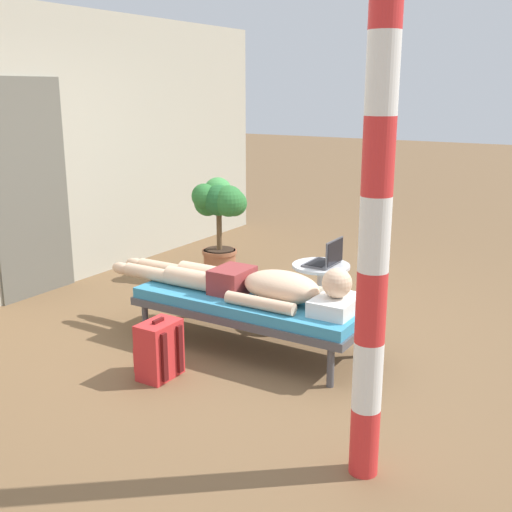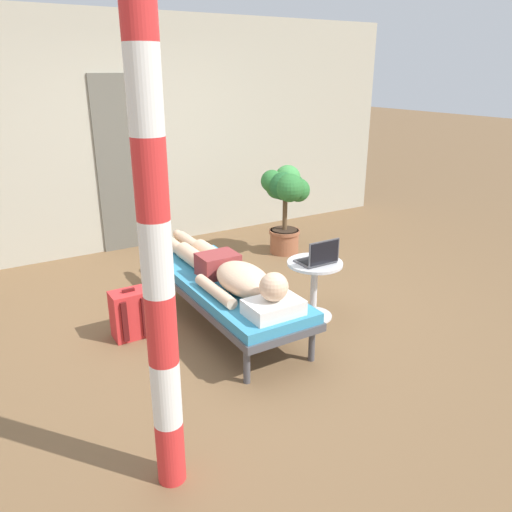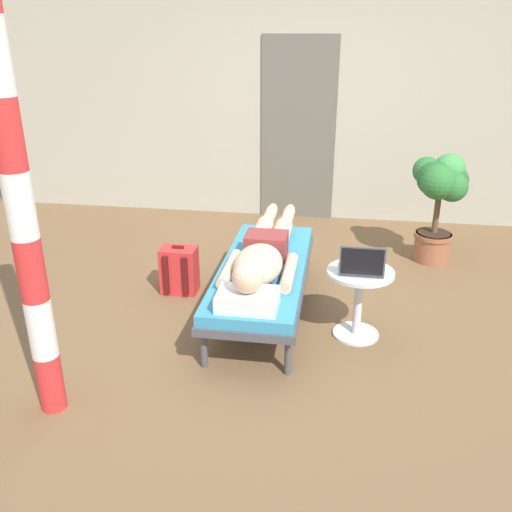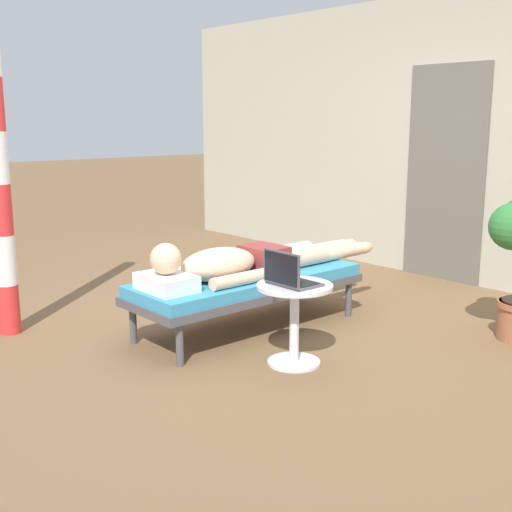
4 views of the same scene
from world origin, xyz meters
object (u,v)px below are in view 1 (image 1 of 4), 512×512
object	(u,v)px
person_reclining	(253,284)
backpack	(159,350)
lounge_chair	(250,305)
laptop	(327,259)
potted_plant	(220,211)
porch_post	(375,234)
side_table	(321,284)

from	to	relation	value
person_reclining	backpack	size ratio (longest dim) A/B	5.12
lounge_chair	laptop	distance (m)	0.82
potted_plant	porch_post	distance (m)	3.72
backpack	laptop	bearing A→B (deg)	-20.33
side_table	laptop	distance (m)	0.23
lounge_chair	person_reclining	xyz separation A→B (m)	(-0.00, -0.03, 0.17)
person_reclining	potted_plant	bearing A→B (deg)	42.00
person_reclining	porch_post	xyz separation A→B (m)	(-1.08, -1.34, 0.76)
person_reclining	side_table	size ratio (longest dim) A/B	4.15
lounge_chair	potted_plant	xyz separation A→B (m)	(1.46, 1.29, 0.36)
laptop	potted_plant	distance (m)	1.74
lounge_chair	porch_post	world-z (taller)	porch_post
potted_plant	porch_post	bearing A→B (deg)	-133.72
person_reclining	porch_post	bearing A→B (deg)	-128.81
laptop	side_table	bearing A→B (deg)	90.00
person_reclining	porch_post	distance (m)	1.88
lounge_chair	backpack	bearing A→B (deg)	160.75
person_reclining	laptop	distance (m)	0.78
lounge_chair	person_reclining	distance (m)	0.17
person_reclining	porch_post	size ratio (longest dim) A/B	0.85
person_reclining	potted_plant	world-z (taller)	potted_plant
laptop	backpack	size ratio (longest dim) A/B	0.73
porch_post	backpack	bearing A→B (deg)	79.03
potted_plant	laptop	bearing A→B (deg)	-114.92
person_reclining	laptop	world-z (taller)	laptop
side_table	porch_post	size ratio (longest dim) A/B	0.21
potted_plant	porch_post	world-z (taller)	porch_post
person_reclining	potted_plant	distance (m)	1.98
side_table	porch_post	xyz separation A→B (m)	(-1.81, -1.13, 0.92)
side_table	potted_plant	bearing A→B (deg)	64.35
backpack	side_table	bearing A→B (deg)	-18.58
laptop	potted_plant	size ratio (longest dim) A/B	0.30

